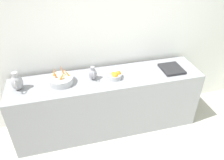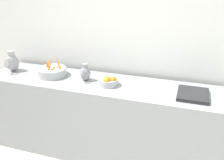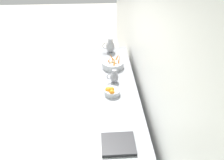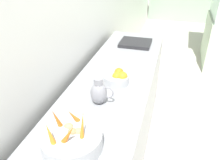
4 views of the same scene
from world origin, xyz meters
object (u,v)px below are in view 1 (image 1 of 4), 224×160
vegetable_colander (61,80)px  metal_pitcher_short (93,74)px  metal_pitcher_tall (17,82)px  orange_bowl (115,75)px

vegetable_colander → metal_pitcher_short: 0.43m
metal_pitcher_tall → metal_pitcher_short: metal_pitcher_tall is taller
orange_bowl → metal_pitcher_tall: bearing=-92.6°
orange_bowl → metal_pitcher_tall: (-0.06, -1.27, 0.07)m
orange_bowl → metal_pitcher_short: size_ratio=1.05×
orange_bowl → metal_pitcher_short: 0.30m
metal_pitcher_tall → metal_pitcher_short: (0.00, 0.98, -0.03)m
vegetable_colander → metal_pitcher_tall: size_ratio=1.31×
vegetable_colander → metal_pitcher_short: size_ratio=1.70×
vegetable_colander → metal_pitcher_tall: (0.01, -0.54, 0.06)m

